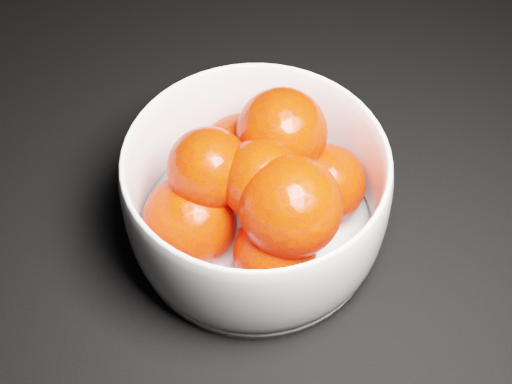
{
  "coord_description": "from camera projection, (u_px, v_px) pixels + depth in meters",
  "views": [
    {
      "loc": [
        0.27,
        -0.1,
        0.51
      ],
      "look_at": [
        0.25,
        0.25,
        0.06
      ],
      "focal_mm": 50.0,
      "sensor_mm": 36.0,
      "label": 1
    }
  ],
  "objects": [
    {
      "name": "orange_pile",
      "position": [
        259.0,
        186.0,
        0.56
      ],
      "size": [
        0.18,
        0.16,
        0.12
      ],
      "color": "#ED1800",
      "rests_on": "bowl"
    },
    {
      "name": "bowl",
      "position": [
        256.0,
        196.0,
        0.57
      ],
      "size": [
        0.21,
        0.21,
        0.1
      ],
      "rotation": [
        0.0,
        0.0,
        0.11
      ],
      "color": "white",
      "rests_on": "ground"
    }
  ]
}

